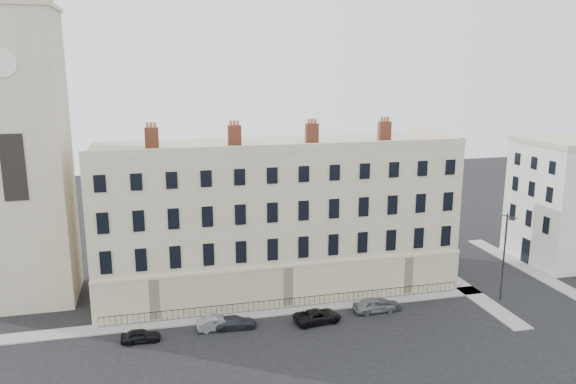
# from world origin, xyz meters

# --- Properties ---
(ground) EXTENTS (160.00, 160.00, 0.00)m
(ground) POSITION_xyz_m (0.00, 0.00, 0.00)
(ground) COLOR black
(ground) RESTS_ON ground
(terrace) EXTENTS (36.22, 12.22, 17.00)m
(terrace) POSITION_xyz_m (-5.97, 11.97, 7.50)
(terrace) COLOR #C3B291
(terrace) RESTS_ON ground
(church_tower) EXTENTS (8.00, 8.13, 44.00)m
(church_tower) POSITION_xyz_m (-30.00, 14.00, 18.66)
(church_tower) COLOR #C3B291
(church_tower) RESTS_ON ground
(adjacent_building) EXTENTS (10.00, 10.00, 14.00)m
(adjacent_building) POSITION_xyz_m (29.00, 11.00, 7.00)
(adjacent_building) COLOR silver
(adjacent_building) RESTS_ON ground
(pavement_terrace) EXTENTS (48.00, 2.00, 0.12)m
(pavement_terrace) POSITION_xyz_m (-10.00, 5.00, 0.06)
(pavement_terrace) COLOR gray
(pavement_terrace) RESTS_ON ground
(pavement_east_return) EXTENTS (2.00, 24.00, 0.12)m
(pavement_east_return) POSITION_xyz_m (13.00, 8.00, 0.06)
(pavement_east_return) COLOR gray
(pavement_east_return) RESTS_ON ground
(pavement_adjacent) EXTENTS (2.00, 20.00, 0.12)m
(pavement_adjacent) POSITION_xyz_m (23.00, 10.00, 0.06)
(pavement_adjacent) COLOR gray
(pavement_adjacent) RESTS_ON ground
(railings) EXTENTS (35.00, 0.04, 0.96)m
(railings) POSITION_xyz_m (-6.00, 5.40, 0.55)
(railings) COLOR black
(railings) RESTS_ON ground
(car_a) EXTENTS (3.32, 1.38, 1.12)m
(car_a) POSITION_xyz_m (-19.80, 1.96, 0.56)
(car_a) COLOR black
(car_a) RESTS_ON ground
(car_b) EXTENTS (3.79, 1.44, 1.23)m
(car_b) POSITION_xyz_m (-13.16, 2.71, 0.62)
(car_b) COLOR slate
(car_b) RESTS_ON ground
(car_c) EXTENTS (3.87, 1.72, 1.10)m
(car_c) POSITION_xyz_m (-11.67, 2.57, 0.55)
(car_c) COLOR #22242D
(car_c) RESTS_ON ground
(car_d) EXTENTS (4.60, 2.53, 1.22)m
(car_d) POSITION_xyz_m (-4.24, 1.93, 0.61)
(car_d) COLOR black
(car_d) RESTS_ON ground
(car_e) EXTENTS (4.06, 1.69, 1.37)m
(car_e) POSITION_xyz_m (1.63, 2.80, 0.69)
(car_e) COLOR slate
(car_e) RESTS_ON ground
(car_f) EXTENTS (3.30, 1.20, 1.08)m
(car_f) POSITION_xyz_m (2.59, 2.74, 0.54)
(car_f) COLOR #20242A
(car_f) RESTS_ON ground
(streetlamp) EXTENTS (0.84, 1.82, 8.85)m
(streetlamp) POSITION_xyz_m (14.96, 2.43, 4.90)
(streetlamp) COLOR #29292D
(streetlamp) RESTS_ON ground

